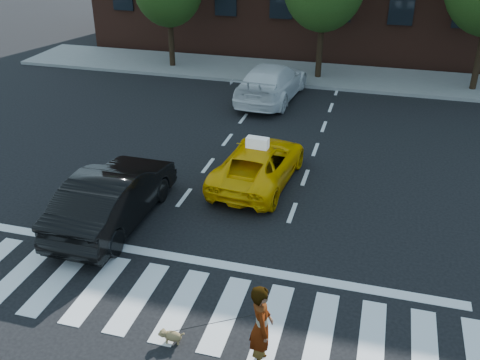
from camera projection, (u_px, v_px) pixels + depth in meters
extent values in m
plane|color=black|center=(181.00, 305.00, 11.44)|extent=(120.00, 120.00, 0.00)
cube|color=silver|center=(181.00, 305.00, 11.43)|extent=(13.00, 2.40, 0.01)
cube|color=silver|center=(205.00, 262.00, 12.80)|extent=(12.00, 0.30, 0.01)
cube|color=slate|center=(309.00, 74.00, 26.34)|extent=(30.00, 4.00, 0.15)
cylinder|color=black|center=(171.00, 36.00, 26.84)|extent=(0.28, 0.28, 3.25)
cylinder|color=black|center=(320.00, 43.00, 25.00)|extent=(0.28, 0.28, 3.55)
imported|color=#F5B305|center=(259.00, 163.00, 16.19)|extent=(2.39, 4.55, 1.22)
imported|color=black|center=(114.00, 196.00, 14.07)|extent=(1.68, 4.72, 1.55)
imported|color=white|center=(271.00, 82.00, 22.94)|extent=(2.56, 5.45, 1.54)
imported|color=#999999|center=(261.00, 327.00, 9.61)|extent=(0.60, 0.75, 1.77)
ellipsoid|color=#906449|center=(173.00, 336.00, 10.39)|extent=(0.41, 0.26, 0.21)
sphere|color=#906449|center=(163.00, 333.00, 10.38)|extent=(0.18, 0.18, 0.16)
sphere|color=#906449|center=(160.00, 334.00, 10.40)|extent=(0.09, 0.09, 0.07)
cylinder|color=#906449|center=(182.00, 335.00, 10.35)|extent=(0.11, 0.05, 0.09)
sphere|color=#906449|center=(163.00, 330.00, 10.41)|extent=(0.06, 0.06, 0.06)
sphere|color=#906449|center=(162.00, 333.00, 10.32)|extent=(0.06, 0.06, 0.06)
cylinder|color=#906449|center=(167.00, 342.00, 10.42)|extent=(0.05, 0.05, 0.10)
cylinder|color=#906449|center=(168.00, 338.00, 10.50)|extent=(0.05, 0.05, 0.10)
cylinder|color=#906449|center=(178.00, 343.00, 10.40)|extent=(0.05, 0.05, 0.10)
cylinder|color=#906449|center=(179.00, 339.00, 10.48)|extent=(0.05, 0.05, 0.10)
cube|color=white|center=(257.00, 143.00, 15.66)|extent=(0.67, 0.33, 0.32)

